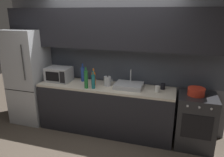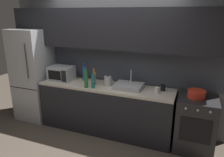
{
  "view_description": "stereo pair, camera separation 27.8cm",
  "coord_description": "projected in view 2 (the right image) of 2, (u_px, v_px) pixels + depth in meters",
  "views": [
    {
      "loc": [
        1.2,
        -2.55,
        2.17
      ],
      "look_at": [
        0.13,
        0.9,
        1.05
      ],
      "focal_mm": 34.32,
      "sensor_mm": 36.0,
      "label": 1
    },
    {
      "loc": [
        1.47,
        -2.46,
        2.17
      ],
      "look_at": [
        0.13,
        0.9,
        1.05
      ],
      "focal_mm": 34.32,
      "sensor_mm": 36.0,
      "label": 2
    }
  ],
  "objects": [
    {
      "name": "microwave",
      "position": [
        61.0,
        73.0,
        4.18
      ],
      "size": [
        0.46,
        0.35,
        0.27
      ],
      "color": "#A8AAAF",
      "rests_on": "counter_run"
    },
    {
      "name": "mug_dark",
      "position": [
        163.0,
        88.0,
        3.62
      ],
      "size": [
        0.08,
        0.08,
        0.1
      ],
      "primitive_type": "cylinder",
      "color": "black",
      "rests_on": "counter_run"
    },
    {
      "name": "oven_range",
      "position": [
        195.0,
        124.0,
        3.45
      ],
      "size": [
        0.6,
        0.62,
        0.9
      ],
      "color": "#232326",
      "rests_on": "ground"
    },
    {
      "name": "wine_bottle_teal",
      "position": [
        93.0,
        81.0,
        3.73
      ],
      "size": [
        0.07,
        0.07,
        0.31
      ],
      "color": "#19666B",
      "rests_on": "counter_run"
    },
    {
      "name": "sink_basin",
      "position": [
        129.0,
        86.0,
        3.74
      ],
      "size": [
        0.48,
        0.38,
        0.3
      ],
      "color": "#ADAFB5",
      "rests_on": "counter_run"
    },
    {
      "name": "counter_run",
      "position": [
        105.0,
        108.0,
        4.01
      ],
      "size": [
        2.48,
        0.6,
        0.9
      ],
      "color": "black",
      "rests_on": "ground"
    },
    {
      "name": "cooking_pot",
      "position": [
        196.0,
        94.0,
        3.31
      ],
      "size": [
        0.27,
        0.27,
        0.12
      ],
      "color": "red",
      "rests_on": "oven_range"
    },
    {
      "name": "mug_white",
      "position": [
        157.0,
        90.0,
        3.51
      ],
      "size": [
        0.07,
        0.07,
        0.1
      ],
      "primitive_type": "cylinder",
      "color": "silver",
      "rests_on": "counter_run"
    },
    {
      "name": "back_wall",
      "position": [
        111.0,
        48.0,
        3.95
      ],
      "size": [
        4.22,
        0.44,
        2.5
      ],
      "color": "slate",
      "rests_on": "ground"
    },
    {
      "name": "wine_bottle_blue",
      "position": [
        84.0,
        73.0,
        4.14
      ],
      "size": [
        0.07,
        0.07,
        0.35
      ],
      "color": "#234299",
      "rests_on": "counter_run"
    },
    {
      "name": "wine_bottle_orange",
      "position": [
        94.0,
        78.0,
        3.89
      ],
      "size": [
        0.07,
        0.07,
        0.31
      ],
      "color": "orange",
      "rests_on": "counter_run"
    },
    {
      "name": "wine_bottle_green",
      "position": [
        86.0,
        79.0,
        3.73
      ],
      "size": [
        0.07,
        0.07,
        0.38
      ],
      "color": "#1E6B2D",
      "rests_on": "counter_run"
    },
    {
      "name": "refrigerator",
      "position": [
        34.0,
        75.0,
        4.44
      ],
      "size": [
        0.68,
        0.69,
        1.87
      ],
      "color": "#ADAFB5",
      "rests_on": "ground"
    },
    {
      "name": "kettle",
      "position": [
        108.0,
        81.0,
        3.86
      ],
      "size": [
        0.17,
        0.13,
        0.19
      ],
      "color": "#B7BABF",
      "rests_on": "counter_run"
    }
  ]
}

